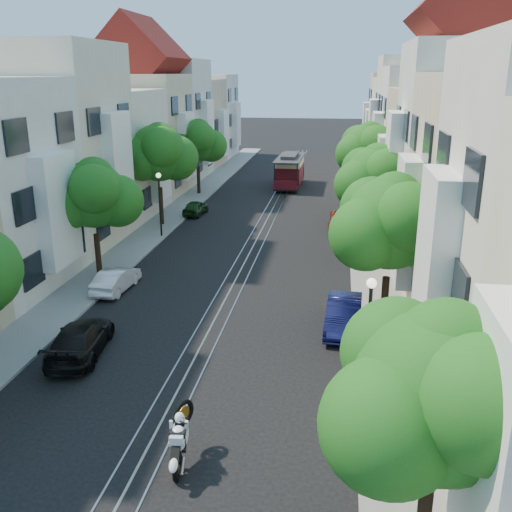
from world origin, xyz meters
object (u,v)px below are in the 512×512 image
at_px(tree_w_d, 198,142).
at_px(parked_car_w_mid, 116,280).
at_px(tree_e_b, 392,225).
at_px(lamp_west, 159,195).
at_px(parked_car_w_near, 80,340).
at_px(parked_car_e_mid, 344,314).
at_px(tree_e_a, 440,400).
at_px(parked_car_e_far, 344,221).
at_px(sportbike_rider, 179,437).
at_px(tree_w_c, 159,154).
at_px(cable_car, 290,169).
at_px(tree_w_b, 94,196).
at_px(tree_e_c, 376,179).
at_px(parked_car_w_far, 196,208).
at_px(tree_e_d, 369,150).
at_px(lamp_east, 369,321).

relative_size(tree_w_d, parked_car_w_mid, 1.86).
relative_size(tree_e_b, lamp_west, 1.61).
height_order(lamp_west, parked_car_w_near, lamp_west).
bearing_deg(parked_car_e_mid, tree_e_a, -79.47).
xyz_separation_m(tree_w_d, parked_car_e_far, (12.74, -10.05, -4.01)).
height_order(sportbike_rider, parked_car_w_near, sportbike_rider).
bearing_deg(tree_w_c, cable_car, 64.21).
bearing_deg(parked_car_e_mid, tree_w_b, 163.15).
distance_m(sportbike_rider, parked_car_w_mid, 14.17).
height_order(tree_w_c, parked_car_e_mid, tree_w_c).
relative_size(tree_e_c, lamp_west, 1.57).
distance_m(sportbike_rider, parked_car_e_mid, 10.53).
bearing_deg(tree_w_b, parked_car_w_mid, -47.31).
height_order(tree_e_c, parked_car_w_far, tree_e_c).
relative_size(tree_w_d, parked_car_e_far, 1.53).
bearing_deg(lamp_west, parked_car_w_near, -83.39).
height_order(tree_e_b, parked_car_e_far, tree_e_b).
xyz_separation_m(tree_e_d, parked_car_w_near, (-11.66, -25.37, -4.23)).
xyz_separation_m(tree_w_b, parked_car_w_far, (1.54, 14.51, -3.84)).
relative_size(tree_e_d, parked_car_w_mid, 1.96).
bearing_deg(lamp_east, sportbike_rider, -141.19).
bearing_deg(tree_w_b, tree_w_d, 90.00).
bearing_deg(parked_car_w_far, parked_car_w_near, 96.65).
xyz_separation_m(tree_w_c, parked_car_w_mid, (1.54, -12.67, -4.49)).
distance_m(tree_e_c, parked_car_w_mid, 15.50).
height_order(lamp_east, parked_car_w_mid, lamp_east).
bearing_deg(lamp_west, tree_e_c, -8.49).
xyz_separation_m(tree_e_a, tree_e_d, (0.00, 34.00, 0.47)).
bearing_deg(sportbike_rider, parked_car_w_mid, 112.32).
xyz_separation_m(tree_e_a, lamp_west, (-13.56, 25.02, -1.55)).
bearing_deg(parked_car_w_near, lamp_west, -91.06).
bearing_deg(tree_e_c, tree_w_c, 160.85).
bearing_deg(tree_w_c, parked_car_w_near, -81.95).
bearing_deg(tree_e_c, parked_car_w_far, 146.51).
bearing_deg(lamp_west, cable_car, 70.10).
relative_size(tree_e_d, tree_w_c, 0.97).
bearing_deg(lamp_east, tree_e_d, 87.96).
height_order(cable_car, parked_car_e_far, cable_car).
bearing_deg(parked_car_w_mid, tree_w_c, -79.51).
distance_m(tree_e_a, tree_w_d, 41.57).
distance_m(tree_e_b, tree_w_d, 30.60).
relative_size(parked_car_e_mid, parked_car_w_near, 0.93).
bearing_deg(parked_car_e_mid, tree_e_b, -11.39).
relative_size(tree_e_b, parked_car_e_mid, 1.63).
distance_m(tree_w_d, cable_car, 9.48).
height_order(tree_w_c, sportbike_rider, tree_w_c).
bearing_deg(tree_e_a, tree_w_b, 130.27).
distance_m(parked_car_e_mid, parked_car_w_near, 10.70).
xyz_separation_m(tree_w_b, parked_car_e_far, (12.74, 11.95, -3.81)).
bearing_deg(tree_e_b, cable_car, 102.00).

